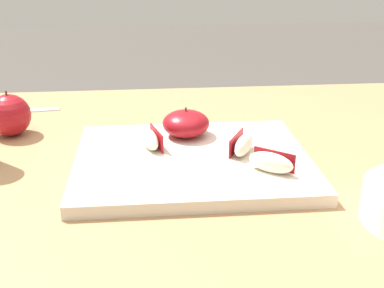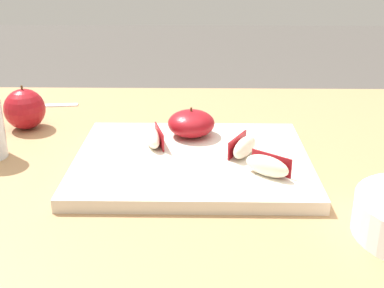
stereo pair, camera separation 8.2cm
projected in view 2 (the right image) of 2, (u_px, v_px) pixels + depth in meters
dining_table at (183, 216)px, 0.87m from camera, size 1.20×0.95×0.72m
cutting_board at (192, 161)px, 0.83m from camera, size 0.39×0.31×0.02m
apple_half_skin_up at (191, 123)px, 0.90m from camera, size 0.09×0.09×0.05m
apple_wedge_near_knife at (267, 166)px, 0.75m from camera, size 0.07×0.06×0.03m
apple_wedge_front at (153, 137)px, 0.86m from camera, size 0.04×0.08×0.03m
apple_wedge_right at (244, 146)px, 0.82m from camera, size 0.06×0.08×0.03m
paring_knife at (28, 104)px, 1.13m from camera, size 0.16×0.04×0.01m
whole_apple_red_delicious at (25, 109)px, 0.99m from camera, size 0.08×0.08×0.09m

